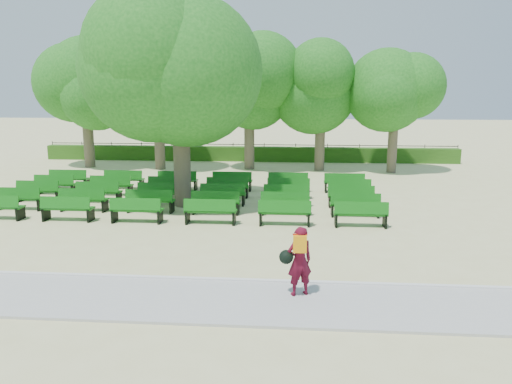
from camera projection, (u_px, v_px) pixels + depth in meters
ground at (211, 216)px, 17.94m from camera, size 120.00×120.00×0.00m
paving at (152, 299)px, 10.71m from camera, size 30.00×2.20×0.06m
curb at (166, 279)px, 11.83m from camera, size 30.00×0.12×0.10m
hedge at (248, 154)px, 31.52m from camera, size 26.00×0.70×0.90m
fence at (249, 160)px, 32.00m from camera, size 26.00×0.10×1.02m
tree_line at (241, 171)px, 27.70m from camera, size 21.80×6.80×7.04m
bench_array at (192, 202)px, 19.69m from camera, size 1.78×0.64×1.10m
tree_among at (179, 71)px, 18.45m from camera, size 5.78×5.78×7.76m
person at (298, 260)px, 10.72m from camera, size 0.77×0.56×1.54m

